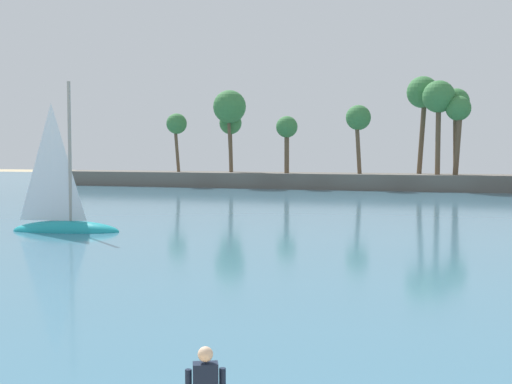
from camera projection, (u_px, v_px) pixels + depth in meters
The scene contains 3 objects.
sea at pixel (420, 198), 59.43m from camera, with size 220.00×105.30×0.06m, color teal.
palm_headland at pixel (455, 154), 70.41m from camera, with size 91.11×6.57×12.53m.
sailboat_near_shore at pixel (63, 217), 34.68m from camera, with size 6.06×2.84×8.45m.
Camera 1 is at (4.48, -0.65, 4.29)m, focal length 46.18 mm.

